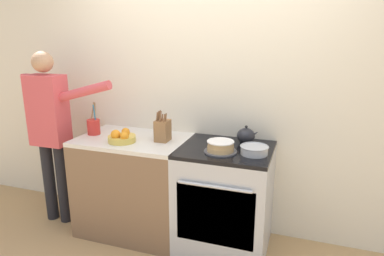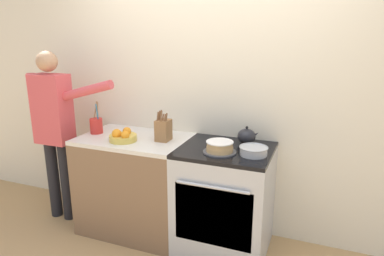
{
  "view_description": "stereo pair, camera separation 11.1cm",
  "coord_description": "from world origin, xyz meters",
  "px_view_note": "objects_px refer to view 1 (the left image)",
  "views": [
    {
      "loc": [
        0.83,
        -2.24,
        1.78
      ],
      "look_at": [
        -0.04,
        0.29,
        1.05
      ],
      "focal_mm": 32.0,
      "sensor_mm": 36.0,
      "label": 1
    },
    {
      "loc": [
        0.94,
        -2.2,
        1.78
      ],
      "look_at": [
        -0.04,
        0.29,
        1.05
      ],
      "focal_mm": 32.0,
      "sensor_mm": 36.0,
      "label": 2
    }
  ],
  "objects_px": {
    "stove_range": "(225,199)",
    "knife_block": "(163,130)",
    "fruit_bowl": "(122,137)",
    "layer_cake": "(221,147)",
    "mixing_bowl": "(254,150)",
    "tea_kettle": "(246,136)",
    "person_baker": "(50,124)",
    "utensil_crock": "(94,126)"
  },
  "relations": [
    {
      "from": "stove_range",
      "to": "fruit_bowl",
      "type": "height_order",
      "value": "fruit_bowl"
    },
    {
      "from": "layer_cake",
      "to": "fruit_bowl",
      "type": "relative_size",
      "value": 1.1
    },
    {
      "from": "stove_range",
      "to": "fruit_bowl",
      "type": "bearing_deg",
      "value": -171.45
    },
    {
      "from": "tea_kettle",
      "to": "utensil_crock",
      "type": "bearing_deg",
      "value": -172.08
    },
    {
      "from": "mixing_bowl",
      "to": "person_baker",
      "type": "distance_m",
      "value": 1.89
    },
    {
      "from": "knife_block",
      "to": "utensil_crock",
      "type": "relative_size",
      "value": 0.91
    },
    {
      "from": "fruit_bowl",
      "to": "tea_kettle",
      "type": "bearing_deg",
      "value": 17.39
    },
    {
      "from": "mixing_bowl",
      "to": "knife_block",
      "type": "height_order",
      "value": "knife_block"
    },
    {
      "from": "person_baker",
      "to": "fruit_bowl",
      "type": "bearing_deg",
      "value": -13.91
    },
    {
      "from": "tea_kettle",
      "to": "mixing_bowl",
      "type": "xyz_separation_m",
      "value": [
        0.11,
        -0.26,
        -0.03
      ]
    },
    {
      "from": "knife_block",
      "to": "mixing_bowl",
      "type": "bearing_deg",
      "value": -6.17
    },
    {
      "from": "knife_block",
      "to": "person_baker",
      "type": "xyz_separation_m",
      "value": [
        -1.09,
        -0.11,
        -0.01
      ]
    },
    {
      "from": "utensil_crock",
      "to": "stove_range",
      "type": "bearing_deg",
      "value": 0.34
    },
    {
      "from": "layer_cake",
      "to": "knife_block",
      "type": "bearing_deg",
      "value": 167.28
    },
    {
      "from": "tea_kettle",
      "to": "knife_block",
      "type": "height_order",
      "value": "knife_block"
    },
    {
      "from": "mixing_bowl",
      "to": "fruit_bowl",
      "type": "xyz_separation_m",
      "value": [
        -1.12,
        -0.06,
        0.01
      ]
    },
    {
      "from": "stove_range",
      "to": "tea_kettle",
      "type": "relative_size",
      "value": 4.86
    },
    {
      "from": "stove_range",
      "to": "knife_block",
      "type": "bearing_deg",
      "value": 178.73
    },
    {
      "from": "layer_cake",
      "to": "tea_kettle",
      "type": "bearing_deg",
      "value": 63.64
    },
    {
      "from": "layer_cake",
      "to": "utensil_crock",
      "type": "bearing_deg",
      "value": 175.19
    },
    {
      "from": "stove_range",
      "to": "fruit_bowl",
      "type": "xyz_separation_m",
      "value": [
        -0.88,
        -0.13,
        0.49
      ]
    },
    {
      "from": "utensil_crock",
      "to": "fruit_bowl",
      "type": "relative_size",
      "value": 1.25
    },
    {
      "from": "mixing_bowl",
      "to": "utensil_crock",
      "type": "relative_size",
      "value": 0.74
    },
    {
      "from": "tea_kettle",
      "to": "layer_cake",
      "type": "bearing_deg",
      "value": -116.36
    },
    {
      "from": "utensil_crock",
      "to": "person_baker",
      "type": "height_order",
      "value": "person_baker"
    },
    {
      "from": "stove_range",
      "to": "utensil_crock",
      "type": "height_order",
      "value": "utensil_crock"
    },
    {
      "from": "tea_kettle",
      "to": "mixing_bowl",
      "type": "distance_m",
      "value": 0.28
    },
    {
      "from": "layer_cake",
      "to": "tea_kettle",
      "type": "relative_size",
      "value": 1.4
    },
    {
      "from": "knife_block",
      "to": "layer_cake",
      "type": "bearing_deg",
      "value": -12.72
    },
    {
      "from": "fruit_bowl",
      "to": "layer_cake",
      "type": "bearing_deg",
      "value": 1.46
    },
    {
      "from": "tea_kettle",
      "to": "utensil_crock",
      "type": "relative_size",
      "value": 0.63
    },
    {
      "from": "stove_range",
      "to": "knife_block",
      "type": "distance_m",
      "value": 0.78
    },
    {
      "from": "mixing_bowl",
      "to": "fruit_bowl",
      "type": "height_order",
      "value": "fruit_bowl"
    },
    {
      "from": "knife_block",
      "to": "fruit_bowl",
      "type": "relative_size",
      "value": 1.13
    },
    {
      "from": "tea_kettle",
      "to": "person_baker",
      "type": "distance_m",
      "value": 1.8
    },
    {
      "from": "layer_cake",
      "to": "knife_block",
      "type": "xyz_separation_m",
      "value": [
        -0.54,
        0.12,
        0.05
      ]
    },
    {
      "from": "knife_block",
      "to": "fruit_bowl",
      "type": "distance_m",
      "value": 0.35
    },
    {
      "from": "stove_range",
      "to": "tea_kettle",
      "type": "height_order",
      "value": "tea_kettle"
    },
    {
      "from": "fruit_bowl",
      "to": "mixing_bowl",
      "type": "bearing_deg",
      "value": 2.98
    },
    {
      "from": "mixing_bowl",
      "to": "utensil_crock",
      "type": "xyz_separation_m",
      "value": [
        -1.48,
        0.07,
        0.04
      ]
    },
    {
      "from": "person_baker",
      "to": "stove_range",
      "type": "bearing_deg",
      "value": -7.91
    },
    {
      "from": "stove_range",
      "to": "person_baker",
      "type": "distance_m",
      "value": 1.74
    }
  ]
}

